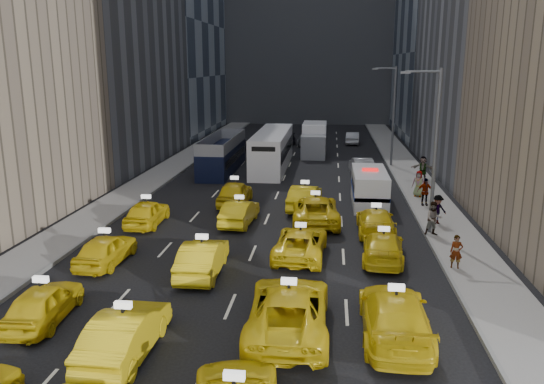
# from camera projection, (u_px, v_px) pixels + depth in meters

# --- Properties ---
(ground) EXTENTS (160.00, 160.00, 0.00)m
(ground) POSITION_uv_depth(u_px,v_px,m) (220.00, 331.00, 18.70)
(ground) COLOR black
(ground) RESTS_ON ground
(sidewalk_west) EXTENTS (3.00, 90.00, 0.15)m
(sidewalk_west) POSITION_uv_depth(u_px,v_px,m) (157.00, 177.00, 43.96)
(sidewalk_west) COLOR gray
(sidewalk_west) RESTS_ON ground
(sidewalk_east) EXTENTS (3.00, 90.00, 0.15)m
(sidewalk_east) POSITION_uv_depth(u_px,v_px,m) (416.00, 183.00, 41.71)
(sidewalk_east) COLOR gray
(sidewalk_east) RESTS_ON ground
(curb_west) EXTENTS (0.15, 90.00, 0.18)m
(curb_west) POSITION_uv_depth(u_px,v_px,m) (174.00, 177.00, 43.80)
(curb_west) COLOR slate
(curb_west) RESTS_ON ground
(curb_east) EXTENTS (0.15, 90.00, 0.18)m
(curb_east) POSITION_uv_depth(u_px,v_px,m) (397.00, 182.00, 41.86)
(curb_east) COLOR slate
(curb_east) RESTS_ON ground
(streetlight_near) EXTENTS (2.15, 0.22, 9.00)m
(streetlight_near) POSITION_uv_depth(u_px,v_px,m) (434.00, 146.00, 28.15)
(streetlight_near) COLOR #595B60
(streetlight_near) RESTS_ON ground
(streetlight_far) EXTENTS (2.15, 0.22, 9.00)m
(streetlight_far) POSITION_uv_depth(u_px,v_px,m) (392.00, 113.00, 47.47)
(streetlight_far) COLOR #595B60
(streetlight_far) RESTS_ON ground
(taxi_4) EXTENTS (1.95, 4.28, 1.42)m
(taxi_4) POSITION_uv_depth(u_px,v_px,m) (43.00, 303.00, 19.29)
(taxi_4) COLOR gold
(taxi_4) RESTS_ON ground
(taxi_5) EXTENTS (1.70, 4.70, 1.54)m
(taxi_5) POSITION_uv_depth(u_px,v_px,m) (125.00, 333.00, 17.00)
(taxi_5) COLOR gold
(taxi_5) RESTS_ON ground
(taxi_6) EXTENTS (2.88, 6.04, 1.66)m
(taxi_6) POSITION_uv_depth(u_px,v_px,m) (289.00, 309.00, 18.54)
(taxi_6) COLOR gold
(taxi_6) RESTS_ON ground
(taxi_7) EXTENTS (2.34, 5.63, 1.63)m
(taxi_7) POSITION_uv_depth(u_px,v_px,m) (395.00, 315.00, 18.12)
(taxi_7) COLOR gold
(taxi_7) RESTS_ON ground
(taxi_8) EXTENTS (1.86, 4.26, 1.43)m
(taxi_8) POSITION_uv_depth(u_px,v_px,m) (106.00, 249.00, 24.86)
(taxi_8) COLOR gold
(taxi_8) RESTS_ON ground
(taxi_9) EXTENTS (1.73, 4.69, 1.53)m
(taxi_9) POSITION_uv_depth(u_px,v_px,m) (203.00, 258.00, 23.65)
(taxi_9) COLOR gold
(taxi_9) RESTS_ON ground
(taxi_10) EXTENTS (2.62, 5.20, 1.41)m
(taxi_10) POSITION_uv_depth(u_px,v_px,m) (301.00, 243.00, 25.78)
(taxi_10) COLOR gold
(taxi_10) RESTS_ON ground
(taxi_11) EXTENTS (2.30, 4.83, 1.36)m
(taxi_11) POSITION_uv_depth(u_px,v_px,m) (383.00, 247.00, 25.30)
(taxi_11) COLOR gold
(taxi_11) RESTS_ON ground
(taxi_12) EXTENTS (1.86, 4.42, 1.49)m
(taxi_12) POSITION_uv_depth(u_px,v_px,m) (147.00, 213.00, 30.87)
(taxi_12) COLOR gold
(taxi_12) RESTS_ON ground
(taxi_13) EXTENTS (1.84, 4.43, 1.42)m
(taxi_13) POSITION_uv_depth(u_px,v_px,m) (240.00, 212.00, 31.06)
(taxi_13) COLOR gold
(taxi_13) RESTS_ON ground
(taxi_14) EXTENTS (3.08, 5.97, 1.61)m
(taxi_14) POSITION_uv_depth(u_px,v_px,m) (315.00, 210.00, 31.29)
(taxi_14) COLOR gold
(taxi_14) RESTS_ON ground
(taxi_15) EXTENTS (2.00, 4.91, 1.42)m
(taxi_15) POSITION_uv_depth(u_px,v_px,m) (376.00, 221.00, 29.28)
(taxi_15) COLOR gold
(taxi_15) RESTS_ON ground
(taxi_16) EXTENTS (1.92, 4.77, 1.62)m
(taxi_16) POSITION_uv_depth(u_px,v_px,m) (235.00, 193.00, 35.31)
(taxi_16) COLOR gold
(taxi_16) RESTS_ON ground
(taxi_17) EXTENTS (2.16, 4.92, 1.57)m
(taxi_17) POSITION_uv_depth(u_px,v_px,m) (305.00, 197.00, 34.29)
(taxi_17) COLOR gold
(taxi_17) RESTS_ON ground
(nypd_van) EXTENTS (2.85, 5.93, 2.45)m
(nypd_van) POSITION_uv_depth(u_px,v_px,m) (369.00, 188.00, 35.35)
(nypd_van) COLOR silver
(nypd_van) RESTS_ON ground
(double_decker) EXTENTS (3.23, 10.66, 3.05)m
(double_decker) POSITION_uv_depth(u_px,v_px,m) (222.00, 154.00, 46.34)
(double_decker) COLOR black
(double_decker) RESTS_ON ground
(city_bus) EXTENTS (2.88, 12.85, 3.31)m
(city_bus) POSITION_uv_depth(u_px,v_px,m) (272.00, 150.00, 47.64)
(city_bus) COLOR silver
(city_bus) RESTS_ON ground
(box_truck) EXTENTS (3.09, 7.22, 3.21)m
(box_truck) POSITION_uv_depth(u_px,v_px,m) (314.00, 140.00, 54.63)
(box_truck) COLOR white
(box_truck) RESTS_ON ground
(misc_car_0) EXTENTS (2.09, 4.72, 1.51)m
(misc_car_0) POSITION_uv_depth(u_px,v_px,m) (362.00, 166.00, 44.79)
(misc_car_0) COLOR #A3A6AB
(misc_car_0) RESTS_ON ground
(misc_car_1) EXTENTS (3.07, 5.59, 1.48)m
(misc_car_1) POSITION_uv_depth(u_px,v_px,m) (235.00, 144.00, 57.08)
(misc_car_1) COLOR black
(misc_car_1) RESTS_ON ground
(misc_car_2) EXTENTS (2.25, 5.46, 1.58)m
(misc_car_2) POSITION_uv_depth(u_px,v_px,m) (308.00, 138.00, 61.33)
(misc_car_2) COLOR gray
(misc_car_2) RESTS_ON ground
(misc_car_3) EXTENTS (2.47, 5.01, 1.64)m
(misc_car_3) POSITION_uv_depth(u_px,v_px,m) (287.00, 136.00, 62.67)
(misc_car_3) COLOR black
(misc_car_3) RESTS_ON ground
(misc_car_4) EXTENTS (1.77, 4.35, 1.40)m
(misc_car_4) POSITION_uv_depth(u_px,v_px,m) (353.00, 138.00, 62.22)
(misc_car_4) COLOR #A9ACB0
(misc_car_4) RESTS_ON ground
(pedestrian_0) EXTENTS (0.62, 0.46, 1.55)m
(pedestrian_0) POSITION_uv_depth(u_px,v_px,m) (456.00, 252.00, 23.94)
(pedestrian_0) COLOR gray
(pedestrian_0) RESTS_ON sidewalk_east
(pedestrian_1) EXTENTS (0.95, 0.57, 1.87)m
(pedestrian_1) POSITION_uv_depth(u_px,v_px,m) (434.00, 218.00, 28.52)
(pedestrian_1) COLOR gray
(pedestrian_1) RESTS_ON sidewalk_east
(pedestrian_2) EXTENTS (1.20, 0.83, 1.71)m
(pedestrian_2) POSITION_uv_depth(u_px,v_px,m) (437.00, 209.00, 30.56)
(pedestrian_2) COLOR gray
(pedestrian_2) RESTS_ON sidewalk_east
(pedestrian_3) EXTENTS (1.13, 0.65, 1.82)m
(pedestrian_3) POSITION_uv_depth(u_px,v_px,m) (425.00, 192.00, 34.56)
(pedestrian_3) COLOR gray
(pedestrian_3) RESTS_ON sidewalk_east
(pedestrian_4) EXTENTS (1.00, 0.76, 1.81)m
(pedestrian_4) POSITION_uv_depth(u_px,v_px,m) (418.00, 184.00, 36.92)
(pedestrian_4) COLOR gray
(pedestrian_4) RESTS_ON sidewalk_east
(pedestrian_5) EXTENTS (1.86, 0.94, 1.93)m
(pedestrian_5) POSITION_uv_depth(u_px,v_px,m) (423.00, 168.00, 41.99)
(pedestrian_5) COLOR gray
(pedestrian_5) RESTS_ON sidewalk_east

